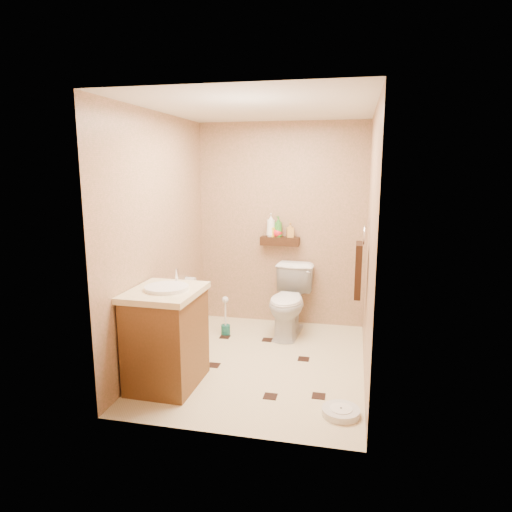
# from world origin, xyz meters

# --- Properties ---
(ground) EXTENTS (2.50, 2.50, 0.00)m
(ground) POSITION_xyz_m (0.00, 0.00, 0.00)
(ground) COLOR beige
(ground) RESTS_ON ground
(wall_back) EXTENTS (2.00, 0.04, 2.40)m
(wall_back) POSITION_xyz_m (0.00, 1.25, 1.20)
(wall_back) COLOR tan
(wall_back) RESTS_ON ground
(wall_front) EXTENTS (2.00, 0.04, 2.40)m
(wall_front) POSITION_xyz_m (0.00, -1.25, 1.20)
(wall_front) COLOR tan
(wall_front) RESTS_ON ground
(wall_left) EXTENTS (0.04, 2.50, 2.40)m
(wall_left) POSITION_xyz_m (-1.00, 0.00, 1.20)
(wall_left) COLOR tan
(wall_left) RESTS_ON ground
(wall_right) EXTENTS (0.04, 2.50, 2.40)m
(wall_right) POSITION_xyz_m (1.00, 0.00, 1.20)
(wall_right) COLOR tan
(wall_right) RESTS_ON ground
(ceiling) EXTENTS (2.00, 2.50, 0.02)m
(ceiling) POSITION_xyz_m (0.00, 0.00, 2.40)
(ceiling) COLOR silver
(ceiling) RESTS_ON wall_back
(wall_shelf) EXTENTS (0.46, 0.14, 0.10)m
(wall_shelf) POSITION_xyz_m (0.00, 1.17, 1.02)
(wall_shelf) COLOR #3D2410
(wall_shelf) RESTS_ON wall_back
(floor_accents) EXTENTS (1.25, 1.34, 0.01)m
(floor_accents) POSITION_xyz_m (0.05, -0.00, 0.00)
(floor_accents) COLOR black
(floor_accents) RESTS_ON ground
(toilet) EXTENTS (0.49, 0.79, 0.78)m
(toilet) POSITION_xyz_m (0.17, 0.83, 0.39)
(toilet) COLOR white
(toilet) RESTS_ON ground
(vanity) EXTENTS (0.60, 0.72, 1.00)m
(vanity) POSITION_xyz_m (-0.70, -0.60, 0.45)
(vanity) COLOR brown
(vanity) RESTS_ON ground
(bathroom_scale) EXTENTS (0.33, 0.33, 0.06)m
(bathroom_scale) POSITION_xyz_m (0.82, -0.81, 0.03)
(bathroom_scale) COLOR silver
(bathroom_scale) RESTS_ON ground
(toilet_brush) EXTENTS (0.10, 0.10, 0.45)m
(toilet_brush) POSITION_xyz_m (-0.53, 0.66, 0.16)
(toilet_brush) COLOR #175D50
(toilet_brush) RESTS_ON ground
(towel_ring) EXTENTS (0.12, 0.30, 0.76)m
(towel_ring) POSITION_xyz_m (0.91, 0.25, 0.95)
(towel_ring) COLOR silver
(towel_ring) RESTS_ON wall_right
(toilet_paper) EXTENTS (0.12, 0.11, 0.12)m
(toilet_paper) POSITION_xyz_m (-0.94, 0.65, 0.60)
(toilet_paper) COLOR silver
(toilet_paper) RESTS_ON wall_left
(bottle_a) EXTENTS (0.13, 0.13, 0.28)m
(bottle_a) POSITION_xyz_m (-0.11, 1.17, 1.21)
(bottle_a) COLOR white
(bottle_a) RESTS_ON wall_shelf
(bottle_b) EXTENTS (0.10, 0.11, 0.17)m
(bottle_b) POSITION_xyz_m (-0.09, 1.17, 1.16)
(bottle_b) COLOR yellow
(bottle_b) RESTS_ON wall_shelf
(bottle_c) EXTENTS (0.13, 0.13, 0.14)m
(bottle_c) POSITION_xyz_m (-0.03, 1.17, 1.14)
(bottle_c) COLOR red
(bottle_c) RESTS_ON wall_shelf
(bottle_d) EXTENTS (0.13, 0.13, 0.24)m
(bottle_d) POSITION_xyz_m (-0.02, 1.17, 1.19)
(bottle_d) COLOR #34872D
(bottle_d) RESTS_ON wall_shelf
(bottle_e) EXTENTS (0.10, 0.10, 0.17)m
(bottle_e) POSITION_xyz_m (0.12, 1.17, 1.16)
(bottle_e) COLOR gold
(bottle_e) RESTS_ON wall_shelf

